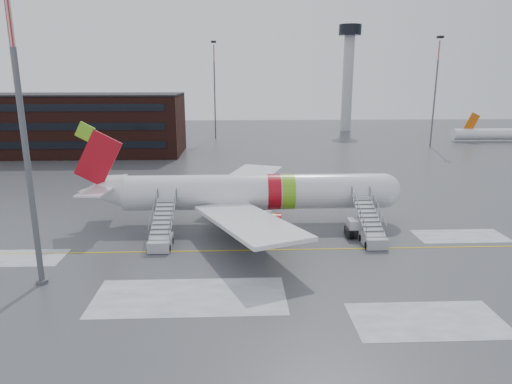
{
  "coord_description": "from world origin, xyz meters",
  "views": [
    {
      "loc": [
        -2.44,
        -40.59,
        15.61
      ],
      "look_at": [
        -0.53,
        5.22,
        4.0
      ],
      "focal_mm": 32.0,
      "sensor_mm": 36.0,
      "label": 1
    }
  ],
  "objects_px": {
    "airstair_aft": "(162,235)",
    "pushback_tug": "(359,229)",
    "airstair_fwd": "(371,232)",
    "light_mast_near": "(24,134)",
    "airliner": "(246,193)"
  },
  "relations": [
    {
      "from": "light_mast_near",
      "to": "pushback_tug",
      "type": "bearing_deg",
      "value": 19.17
    },
    {
      "from": "airstair_aft",
      "to": "light_mast_near",
      "type": "relative_size",
      "value": 0.35
    },
    {
      "from": "airstair_aft",
      "to": "pushback_tug",
      "type": "distance_m",
      "value": 19.48
    },
    {
      "from": "airliner",
      "to": "pushback_tug",
      "type": "distance_m",
      "value": 12.5
    },
    {
      "from": "pushback_tug",
      "to": "light_mast_near",
      "type": "height_order",
      "value": "light_mast_near"
    },
    {
      "from": "airliner",
      "to": "airstair_fwd",
      "type": "xyz_separation_m",
      "value": [
        11.93,
        -6.54,
        -2.35
      ]
    },
    {
      "from": "airliner",
      "to": "light_mast_near",
      "type": "relative_size",
      "value": 1.57
    },
    {
      "from": "airstair_fwd",
      "to": "light_mast_near",
      "type": "distance_m",
      "value": 31.12
    },
    {
      "from": "airstair_aft",
      "to": "airstair_fwd",
      "type": "bearing_deg",
      "value": 0.0
    },
    {
      "from": "airstair_aft",
      "to": "pushback_tug",
      "type": "xyz_separation_m",
      "value": [
        19.41,
        1.64,
        -0.27
      ]
    },
    {
      "from": "pushback_tug",
      "to": "airstair_aft",
      "type": "bearing_deg",
      "value": -175.17
    },
    {
      "from": "pushback_tug",
      "to": "airliner",
      "type": "bearing_deg",
      "value": 156.39
    },
    {
      "from": "airstair_fwd",
      "to": "pushback_tug",
      "type": "height_order",
      "value": "airstair_fwd"
    },
    {
      "from": "airliner",
      "to": "airstair_aft",
      "type": "distance_m",
      "value": 10.76
    },
    {
      "from": "light_mast_near",
      "to": "airstair_aft",
      "type": "bearing_deg",
      "value": 44.48
    }
  ]
}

